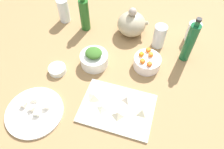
# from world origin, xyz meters

# --- Properties ---
(tabletop) EXTENTS (1.90, 1.90, 0.03)m
(tabletop) POSITION_xyz_m (0.00, 0.00, 0.01)
(tabletop) COLOR #97744A
(tabletop) RESTS_ON ground
(cutting_board) EXTENTS (0.33, 0.24, 0.01)m
(cutting_board) POSITION_xyz_m (0.06, -0.14, 0.03)
(cutting_board) COLOR silver
(cutting_board) RESTS_ON tabletop
(plate_tofu) EXTENTS (0.25, 0.25, 0.01)m
(plate_tofu) POSITION_xyz_m (-0.28, -0.24, 0.04)
(plate_tofu) COLOR white
(plate_tofu) RESTS_ON tabletop
(bowl_greens) EXTENTS (0.14, 0.14, 0.06)m
(bowl_greens) POSITION_xyz_m (-0.11, 0.08, 0.06)
(bowl_greens) COLOR white
(bowl_greens) RESTS_ON tabletop
(bowl_carrots) EXTENTS (0.13, 0.13, 0.06)m
(bowl_carrots) POSITION_xyz_m (0.15, 0.13, 0.06)
(bowl_carrots) COLOR white
(bowl_carrots) RESTS_ON tabletop
(bowl_small_side) EXTENTS (0.08, 0.08, 0.03)m
(bowl_small_side) POSITION_xyz_m (-0.27, -0.01, 0.05)
(bowl_small_side) COLOR white
(bowl_small_side) RESTS_ON tabletop
(teapot) EXTENTS (0.17, 0.16, 0.17)m
(teapot) POSITION_xyz_m (0.03, 0.35, 0.10)
(teapot) COLOR tan
(teapot) RESTS_ON tabletop
(bottle_0) EXTENTS (0.05, 0.05, 0.25)m
(bottle_0) POSITION_xyz_m (0.33, 0.23, 0.14)
(bottle_0) COLOR #175C32
(bottle_0) RESTS_ON tabletop
(bottle_1) EXTENTS (0.05, 0.05, 0.22)m
(bottle_1) POSITION_xyz_m (-0.24, 0.33, 0.13)
(bottle_1) COLOR #255F22
(bottle_1) RESTS_ON tabletop
(drinking_glass_0) EXTENTS (0.06, 0.06, 0.13)m
(drinking_glass_0) POSITION_xyz_m (0.18, 0.29, 0.09)
(drinking_glass_0) COLOR white
(drinking_glass_0) RESTS_ON tabletop
(drinking_glass_1) EXTENTS (0.06, 0.06, 0.14)m
(drinking_glass_1) POSITION_xyz_m (-0.38, 0.37, 0.10)
(drinking_glass_1) COLOR white
(drinking_glass_1) RESTS_ON tabletop
(drinking_glass_2) EXTENTS (0.07, 0.07, 0.11)m
(drinking_glass_2) POSITION_xyz_m (0.36, 0.38, 0.08)
(drinking_glass_2) COLOR white
(drinking_glass_2) RESTS_ON tabletop
(carrot_cube_0) EXTENTS (0.03, 0.03, 0.02)m
(carrot_cube_0) POSITION_xyz_m (0.14, 0.18, 0.10)
(carrot_cube_0) COLOR orange
(carrot_cube_0) RESTS_ON bowl_carrots
(carrot_cube_1) EXTENTS (0.02, 0.02, 0.02)m
(carrot_cube_1) POSITION_xyz_m (0.11, 0.14, 0.10)
(carrot_cube_1) COLOR orange
(carrot_cube_1) RESTS_ON bowl_carrots
(carrot_cube_2) EXTENTS (0.02, 0.02, 0.02)m
(carrot_cube_2) POSITION_xyz_m (0.16, 0.15, 0.10)
(carrot_cube_2) COLOR orange
(carrot_cube_2) RESTS_ON bowl_carrots
(carrot_cube_3) EXTENTS (0.03, 0.03, 0.02)m
(carrot_cube_3) POSITION_xyz_m (0.12, 0.10, 0.10)
(carrot_cube_3) COLOR orange
(carrot_cube_3) RESTS_ON bowl_carrots
(carrot_cube_4) EXTENTS (0.03, 0.03, 0.02)m
(carrot_cube_4) POSITION_xyz_m (0.16, 0.09, 0.10)
(carrot_cube_4) COLOR orange
(carrot_cube_4) RESTS_ON bowl_carrots
(chopped_greens_mound) EXTENTS (0.09, 0.08, 0.03)m
(chopped_greens_mound) POSITION_xyz_m (-0.11, 0.08, 0.11)
(chopped_greens_mound) COLOR #376724
(chopped_greens_mound) RESTS_ON bowl_greens
(tofu_cube_0) EXTENTS (0.03, 0.03, 0.02)m
(tofu_cube_0) POSITION_xyz_m (-0.29, -0.24, 0.05)
(tofu_cube_0) COLOR #F2E4C9
(tofu_cube_0) RESTS_ON plate_tofu
(tofu_cube_1) EXTENTS (0.02, 0.02, 0.02)m
(tofu_cube_1) POSITION_xyz_m (-0.34, -0.23, 0.05)
(tofu_cube_1) COLOR #FAE8CB
(tofu_cube_1) RESTS_ON plate_tofu
(tofu_cube_2) EXTENTS (0.03, 0.03, 0.02)m
(tofu_cube_2) POSITION_xyz_m (-0.24, -0.21, 0.05)
(tofu_cube_2) COLOR white
(tofu_cube_2) RESTS_ON plate_tofu
(tofu_cube_3) EXTENTS (0.03, 0.03, 0.02)m
(tofu_cube_3) POSITION_xyz_m (-0.30, -0.19, 0.05)
(tofu_cube_3) COLOR white
(tofu_cube_3) RESTS_ON plate_tofu
(tofu_cube_4) EXTENTS (0.03, 0.03, 0.02)m
(tofu_cube_4) POSITION_xyz_m (-0.26, -0.25, 0.05)
(tofu_cube_4) COLOR silver
(tofu_cube_4) RESTS_ON plate_tofu
(dumpling_0) EXTENTS (0.04, 0.04, 0.03)m
(dumpling_0) POSITION_xyz_m (0.07, -0.18, 0.05)
(dumpling_0) COLOR beige
(dumpling_0) RESTS_ON cutting_board
(dumpling_1) EXTENTS (0.04, 0.04, 0.02)m
(dumpling_1) POSITION_xyz_m (-0.00, -0.16, 0.05)
(dumpling_1) COLOR beige
(dumpling_1) RESTS_ON cutting_board
(dumpling_2) EXTENTS (0.06, 0.06, 0.03)m
(dumpling_2) POSITION_xyz_m (0.17, -0.14, 0.05)
(dumpling_2) COLOR beige
(dumpling_2) RESTS_ON cutting_board
(dumpling_3) EXTENTS (0.07, 0.07, 0.02)m
(dumpling_3) POSITION_xyz_m (-0.05, -0.11, 0.05)
(dumpling_3) COLOR beige
(dumpling_3) RESTS_ON cutting_board
(dumpling_4) EXTENTS (0.05, 0.05, 0.02)m
(dumpling_4) POSITION_xyz_m (0.09, -0.09, 0.05)
(dumpling_4) COLOR beige
(dumpling_4) RESTS_ON cutting_board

